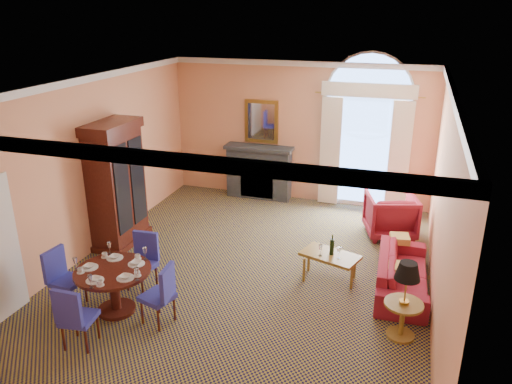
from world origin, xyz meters
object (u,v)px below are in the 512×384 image
(coffee_table, at_px, (330,256))
(side_table, at_px, (405,291))
(sofa, at_px, (402,273))
(armchair, at_px, (390,215))
(armoire, at_px, (116,186))
(dining_table, at_px, (114,280))

(coffee_table, height_order, side_table, side_table)
(sofa, relative_size, armchair, 2.08)
(armchair, bearing_deg, sofa, 82.34)
(side_table, bearing_deg, coffee_table, 134.79)
(sofa, height_order, coffee_table, coffee_table)
(armoire, distance_m, dining_table, 2.50)
(sofa, xyz_separation_m, armchair, (-0.33, 2.03, 0.14))
(sofa, height_order, armchair, armchair)
(armoire, height_order, dining_table, armoire)
(side_table, bearing_deg, armchair, 96.47)
(coffee_table, bearing_deg, sofa, 21.41)
(sofa, bearing_deg, coffee_table, 91.61)
(dining_table, relative_size, sofa, 0.56)
(armoire, distance_m, armchair, 5.34)
(armoire, relative_size, armchair, 2.49)
(sofa, distance_m, armchair, 2.06)
(dining_table, height_order, coffee_table, dining_table)
(coffee_table, distance_m, side_table, 1.75)
(dining_table, distance_m, armchair, 5.46)
(armoire, relative_size, coffee_table, 2.27)
(dining_table, bearing_deg, armchair, 47.02)
(dining_table, relative_size, armchair, 1.17)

